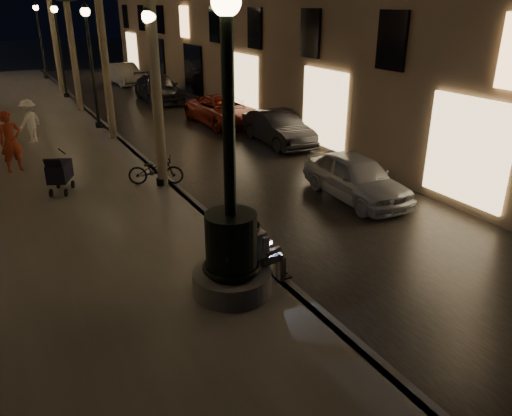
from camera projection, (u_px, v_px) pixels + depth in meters
ground at (113, 136)px, 20.01m from camera, size 120.00×120.00×0.00m
cobble_lane at (183, 128)px, 21.33m from camera, size 6.00×45.00×0.02m
promenade at (3, 147)px, 18.21m from camera, size 8.00×45.00×0.20m
curb_strip at (113, 134)px, 19.97m from camera, size 0.25×45.00×0.20m
fountain_lamppost at (231, 240)px, 8.55m from camera, size 1.40×1.40×5.21m
seated_man_laptop at (262, 249)px, 8.94m from camera, size 0.91×0.31×1.28m
lamp_curb_a at (153, 75)px, 12.96m from camera, size 0.36×0.36×4.81m
lamp_curb_b at (90, 50)px, 19.45m from camera, size 0.36×0.36×4.81m
lamp_curb_c at (58, 38)px, 25.95m from camera, size 0.36×0.36×4.81m
lamp_curb_d at (39, 31)px, 32.44m from camera, size 0.36×0.36×4.81m
stroller at (59, 172)px, 13.32m from camera, size 0.79×1.14×1.18m
car_front at (356, 177)px, 13.46m from camera, size 1.60×3.66×1.23m
car_second at (278, 128)px, 18.65m from camera, size 1.47×3.82×1.24m
car_third at (223, 111)px, 21.64m from camera, size 2.23×4.51×1.23m
car_rear at (159, 88)px, 26.86m from camera, size 2.18×4.77×1.35m
car_fifth at (125, 74)px, 32.18m from camera, size 1.71×4.19×1.35m
pedestrian_red at (11, 142)px, 14.93m from camera, size 0.76×0.61×1.83m
pedestrian_white at (29, 121)px, 18.08m from camera, size 1.14×1.12×1.57m
bicycle at (156, 170)px, 14.03m from camera, size 1.63×1.14×0.81m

